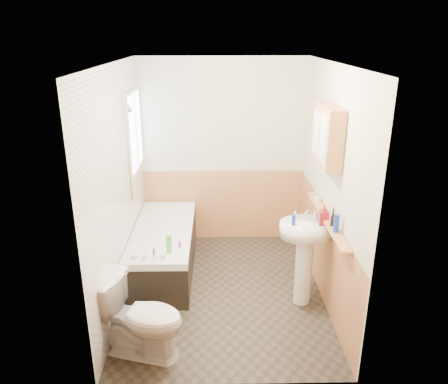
{
  "coord_description": "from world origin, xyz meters",
  "views": [
    {
      "loc": [
        -0.08,
        -4.28,
        2.78
      ],
      "look_at": [
        0.0,
        0.15,
        1.15
      ],
      "focal_mm": 35.0,
      "sensor_mm": 36.0,
      "label": 1
    }
  ],
  "objects_px": {
    "pine_shelf": "(327,219)",
    "medicine_cabinet": "(327,135)",
    "bathtub": "(164,248)",
    "toilet": "(141,318)",
    "sink": "(305,246)"
  },
  "relations": [
    {
      "from": "pine_shelf",
      "to": "medicine_cabinet",
      "type": "distance_m",
      "value": 0.84
    },
    {
      "from": "medicine_cabinet",
      "to": "bathtub",
      "type": "bearing_deg",
      "value": 161.2
    },
    {
      "from": "bathtub",
      "to": "toilet",
      "type": "relative_size",
      "value": 2.21
    },
    {
      "from": "sink",
      "to": "medicine_cabinet",
      "type": "height_order",
      "value": "medicine_cabinet"
    },
    {
      "from": "toilet",
      "to": "medicine_cabinet",
      "type": "distance_m",
      "value": 2.46
    },
    {
      "from": "bathtub",
      "to": "toilet",
      "type": "height_order",
      "value": "toilet"
    },
    {
      "from": "sink",
      "to": "pine_shelf",
      "type": "distance_m",
      "value": 0.38
    },
    {
      "from": "toilet",
      "to": "sink",
      "type": "xyz_separation_m",
      "value": [
        1.6,
        0.78,
        0.29
      ]
    },
    {
      "from": "pine_shelf",
      "to": "bathtub",
      "type": "bearing_deg",
      "value": 157.38
    },
    {
      "from": "toilet",
      "to": "bathtub",
      "type": "bearing_deg",
      "value": 14.98
    },
    {
      "from": "toilet",
      "to": "medicine_cabinet",
      "type": "height_order",
      "value": "medicine_cabinet"
    },
    {
      "from": "bathtub",
      "to": "pine_shelf",
      "type": "xyz_separation_m",
      "value": [
        1.77,
        -0.74,
        0.7
      ]
    },
    {
      "from": "pine_shelf",
      "to": "medicine_cabinet",
      "type": "bearing_deg",
      "value": 100.93
    },
    {
      "from": "bathtub",
      "to": "medicine_cabinet",
      "type": "distance_m",
      "value": 2.4
    },
    {
      "from": "toilet",
      "to": "medicine_cabinet",
      "type": "bearing_deg",
      "value": -46.74
    }
  ]
}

